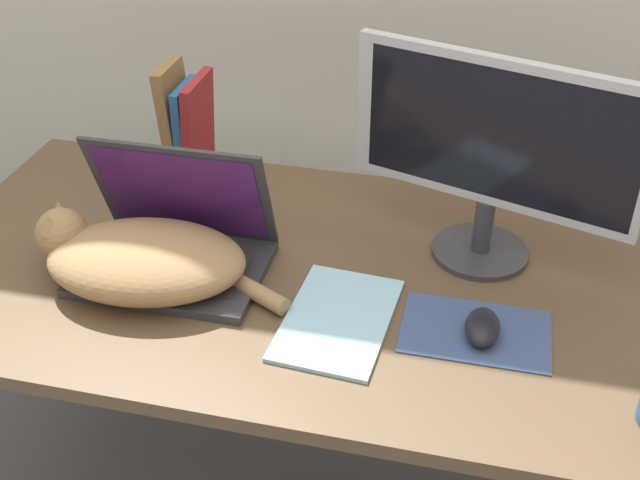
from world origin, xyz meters
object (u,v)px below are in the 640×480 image
cat (140,258)px  book_row (187,127)px  external_monitor (494,150)px  laptop (175,245)px  computer_mouse (482,327)px  notepad (338,319)px

cat → book_row: book_row is taller
external_monitor → laptop: bearing=-163.1°
cat → book_row: bearing=98.5°
computer_mouse → laptop: bearing=172.5°
computer_mouse → external_monitor: bearing=94.5°
laptop → computer_mouse: laptop is taller
computer_mouse → book_row: (-0.67, 0.41, 0.10)m
laptop → book_row: bearing=106.6°
cat → computer_mouse: (0.61, -0.01, -0.04)m
computer_mouse → book_row: size_ratio=0.38×
laptop → book_row: book_row is taller
computer_mouse → book_row: bearing=148.6°
notepad → external_monitor: bearing=49.2°
laptop → external_monitor: (0.55, 0.17, 0.18)m
laptop → book_row: size_ratio=1.33×
cat → computer_mouse: cat is taller
book_row → notepad: book_row is taller
cat → notepad: size_ratio=1.73×
cat → book_row: size_ratio=1.90×
cat → external_monitor: 0.66m
external_monitor → notepad: 0.41m
laptop → external_monitor: size_ratio=0.66×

